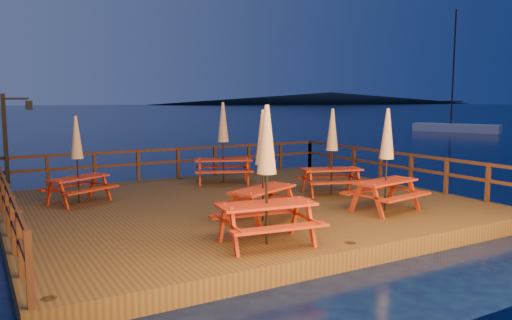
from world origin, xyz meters
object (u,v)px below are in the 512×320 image
object	(u,v)px
picnic_table_2	(267,173)
sailboat	(455,128)
lamp_post	(11,134)
picnic_table_0	(332,150)
picnic_table_1	(387,158)

from	to	relation	value
picnic_table_2	sailboat	bearing A→B (deg)	41.55
lamp_post	picnic_table_0	distance (m)	9.63
sailboat	picnic_table_1	distance (m)	39.39
picnic_table_1	picnic_table_2	xyz separation A→B (m)	(-4.15, -1.02, 0.07)
lamp_post	picnic_table_1	distance (m)	10.93
lamp_post	sailboat	xyz separation A→B (m)	(39.86, 15.80, -1.80)
lamp_post	sailboat	size ratio (longest dim) A/B	0.25
lamp_post	picnic_table_0	size ratio (longest dim) A/B	1.17
picnic_table_2	picnic_table_1	bearing A→B (deg)	21.44
sailboat	picnic_table_2	world-z (taller)	sailboat
sailboat	picnic_table_2	xyz separation A→B (m)	(-35.97, -24.20, 1.42)
picnic_table_0	picnic_table_2	xyz separation A→B (m)	(-4.39, -3.52, 0.09)
lamp_post	picnic_table_0	bearing A→B (deg)	-30.53
picnic_table_2	picnic_table_0	bearing A→B (deg)	46.33
picnic_table_0	picnic_table_2	distance (m)	5.62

